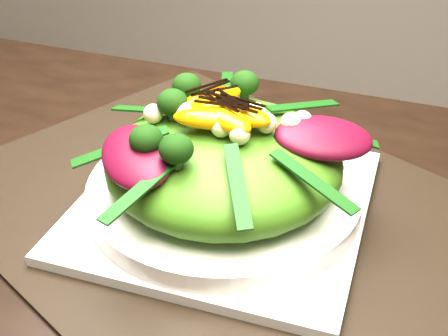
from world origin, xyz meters
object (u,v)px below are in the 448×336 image
(placemat, at_px, (224,209))
(lettuce_mound, at_px, (224,161))
(orange_segment, at_px, (225,100))
(salad_bowl, at_px, (224,191))
(plate_base, at_px, (224,203))

(placemat, distance_m, lettuce_mound, 0.05)
(orange_segment, bearing_deg, salad_bowl, -70.38)
(placemat, relative_size, salad_bowl, 2.02)
(plate_base, distance_m, salad_bowl, 0.01)
(salad_bowl, height_order, orange_segment, orange_segment)
(placemat, relative_size, lettuce_mound, 2.39)
(lettuce_mound, bearing_deg, orange_segment, 109.62)
(orange_segment, bearing_deg, plate_base, -70.38)
(placemat, height_order, orange_segment, orange_segment)
(salad_bowl, xyz_separation_m, lettuce_mound, (0.00, 0.00, 0.03))
(plate_base, bearing_deg, placemat, 0.00)
(lettuce_mound, bearing_deg, salad_bowl, 0.00)
(plate_base, relative_size, lettuce_mound, 1.21)
(placemat, xyz_separation_m, plate_base, (0.00, 0.00, 0.01))
(plate_base, relative_size, orange_segment, 4.12)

